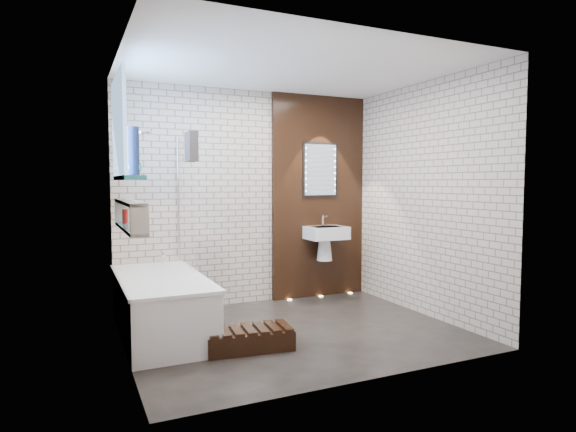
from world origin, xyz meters
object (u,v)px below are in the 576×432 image
led_mirror (320,170)px  washbasin (326,238)px  bath_screen (186,202)px  bathtub (161,305)px  walnut_step (249,340)px

led_mirror → washbasin: bearing=-90.0°
bath_screen → bathtub: bearing=-128.9°
bath_screen → washbasin: (1.82, 0.18, -0.49)m
washbasin → led_mirror: size_ratio=0.83×
bathtub → led_mirror: bearing=19.8°
bathtub → walnut_step: bathtub is taller
led_mirror → walnut_step: bearing=-135.1°
bathtub → led_mirror: 2.68m
washbasin → walnut_step: (-1.54, -1.37, -0.70)m
bathtub → led_mirror: led_mirror is taller
bathtub → bath_screen: (0.35, 0.44, 0.99)m
led_mirror → walnut_step: (-1.54, -1.53, -1.56)m
walnut_step → bathtub: bearing=130.3°
led_mirror → walnut_step: 2.68m
bathtub → washbasin: washbasin is taller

